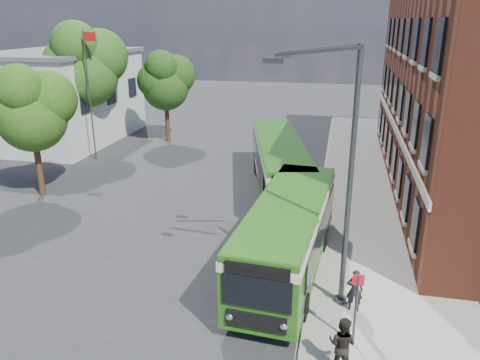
# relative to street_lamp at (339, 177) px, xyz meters

# --- Properties ---
(ground) EXTENTS (120.00, 120.00, 0.00)m
(ground) POSITION_rel_street_lamp_xyz_m (-4.84, 2.00, -4.79)
(ground) COLOR #2C2D2F
(ground) RESTS_ON ground
(pavement) EXTENTS (6.00, 48.00, 0.15)m
(pavement) POSITION_rel_street_lamp_xyz_m (2.16, 10.00, -4.72)
(pavement) COLOR #9A988C
(pavement) RESTS_ON ground
(kerb_line) EXTENTS (0.12, 48.00, 0.01)m
(kerb_line) POSITION_rel_street_lamp_xyz_m (-0.89, 10.00, -4.79)
(kerb_line) COLOR beige
(kerb_line) RESTS_ON ground
(white_building) EXTENTS (9.40, 13.40, 7.30)m
(white_building) POSITION_rel_street_lamp_xyz_m (-22.84, 20.00, -1.13)
(white_building) COLOR beige
(white_building) RESTS_ON ground
(flagpole) EXTENTS (0.95, 0.10, 9.00)m
(flagpole) POSITION_rel_street_lamp_xyz_m (-17.29, 15.00, 0.15)
(flagpole) COLOR #3A3D3F
(flagpole) RESTS_ON ground
(street_lamp) EXTENTS (2.96, 2.38, 9.00)m
(street_lamp) POSITION_rel_street_lamp_xyz_m (0.00, 0.00, 0.00)
(street_lamp) COLOR #3A3D3F
(street_lamp) RESTS_ON ground
(bus_stop_sign) EXTENTS (0.35, 0.08, 2.52)m
(bus_stop_sign) POSITION_rel_street_lamp_xyz_m (0.76, -2.20, -3.28)
(bus_stop_sign) COLOR #3A3D3F
(bus_stop_sign) RESTS_ON ground
(bus_front) EXTENTS (3.30, 10.09, 3.02)m
(bus_front) POSITION_rel_street_lamp_xyz_m (-1.80, 1.98, -2.96)
(bus_front) COLOR #296518
(bus_front) RESTS_ON ground
(bus_rear) EXTENTS (5.35, 12.54, 3.02)m
(bus_rear) POSITION_rel_street_lamp_xyz_m (-3.43, 11.55, -2.96)
(bus_rear) COLOR #256216
(bus_rear) RESTS_ON ground
(pedestrian_a) EXTENTS (0.57, 0.38, 1.55)m
(pedestrian_a) POSITION_rel_street_lamp_xyz_m (0.79, -0.43, -3.87)
(pedestrian_a) COLOR black
(pedestrian_a) RESTS_ON pavement
(pedestrian_b) EXTENTS (1.01, 0.90, 1.71)m
(pedestrian_b) POSITION_rel_street_lamp_xyz_m (0.40, -3.50, -3.79)
(pedestrian_b) COLOR black
(pedestrian_b) RESTS_ON pavement
(tree_left) EXTENTS (4.46, 4.24, 7.52)m
(tree_left) POSITION_rel_street_lamp_xyz_m (-16.73, 7.69, 0.31)
(tree_left) COLOR #392215
(tree_left) RESTS_ON ground
(tree_mid) EXTENTS (5.73, 5.45, 9.68)m
(tree_mid) POSITION_rel_street_lamp_xyz_m (-18.80, 17.28, 1.78)
(tree_mid) COLOR #392215
(tree_mid) RESTS_ON ground
(tree_right) EXTENTS (4.42, 4.21, 7.47)m
(tree_right) POSITION_rel_street_lamp_xyz_m (-14.05, 21.23, 0.28)
(tree_right) COLOR #392215
(tree_right) RESTS_ON ground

